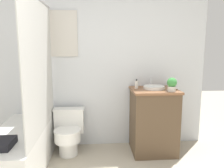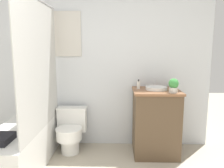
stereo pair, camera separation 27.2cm
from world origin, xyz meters
TOP-DOWN VIEW (x-y plane):
  - wall_back at (-0.01, 2.12)m, footprint 3.27×0.07m
  - shower_area at (-0.84, 1.41)m, footprint 0.57×1.37m
  - toilet at (-0.35, 1.85)m, footprint 0.42×0.48m
  - vanity at (0.82, 1.81)m, footprint 0.61×0.55m
  - sink at (0.82, 1.83)m, footprint 0.29×0.32m
  - soap_bottle at (0.59, 1.87)m, footprint 0.04×0.04m
  - potted_plant at (1.00, 1.63)m, footprint 0.12×0.12m

SIDE VIEW (x-z plane):
  - toilet at x=-0.35m, z-range 0.00..0.61m
  - shower_area at x=-0.84m, z-range -0.68..1.30m
  - vanity at x=0.82m, z-range 0.00..0.89m
  - sink at x=0.82m, z-range 0.85..0.98m
  - soap_bottle at x=0.59m, z-range 0.88..1.01m
  - potted_plant at x=1.00m, z-range 0.89..1.07m
  - wall_back at x=-0.01m, z-range 0.01..2.51m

